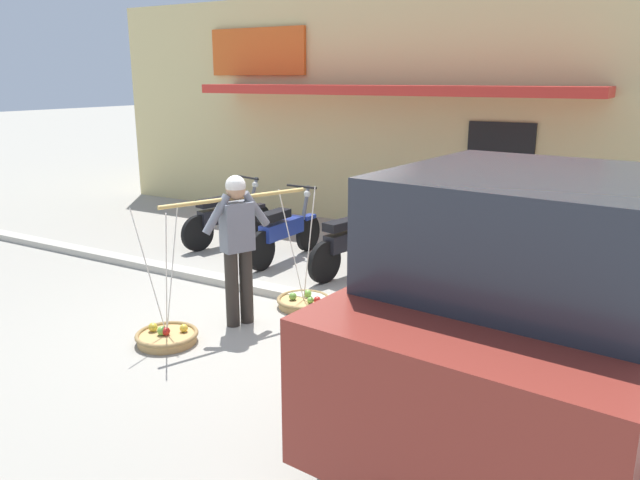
# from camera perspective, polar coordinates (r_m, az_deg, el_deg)

# --- Properties ---
(ground_plane) EXTENTS (90.00, 90.00, 0.00)m
(ground_plane) POSITION_cam_1_polar(r_m,az_deg,el_deg) (7.10, -4.33, -7.45)
(ground_plane) COLOR #9E998C
(sidewalk_curb) EXTENTS (20.00, 0.24, 0.10)m
(sidewalk_curb) POSITION_cam_1_polar(r_m,az_deg,el_deg) (7.63, -1.36, -5.39)
(sidewalk_curb) COLOR #BAB4A5
(sidewalk_curb) RESTS_ON ground
(fruit_vendor) EXTENTS (0.74, 1.63, 1.70)m
(fruit_vendor) POSITION_cam_1_polar(r_m,az_deg,el_deg) (6.73, -7.73, -0.02)
(fruit_vendor) COLOR #2D2823
(fruit_vendor) RESTS_ON ground
(fruit_basket_left_side) EXTENTS (0.66, 0.66, 1.45)m
(fruit_basket_left_side) POSITION_cam_1_polar(r_m,az_deg,el_deg) (7.44, -1.53, -5.73)
(fruit_basket_left_side) COLOR tan
(fruit_basket_left_side) RESTS_ON ground
(fruit_basket_right_side) EXTENTS (0.66, 0.66, 1.45)m
(fruit_basket_right_side) POSITION_cam_1_polar(r_m,az_deg,el_deg) (6.67, -14.15, -8.70)
(fruit_basket_right_side) COLOR tan
(fruit_basket_right_side) RESTS_ON ground
(motorcycle_nearest_shop) EXTENTS (0.63, 1.79, 1.09)m
(motorcycle_nearest_shop) POSITION_cam_1_polar(r_m,az_deg,el_deg) (10.23, -8.75, 2.08)
(motorcycle_nearest_shop) COLOR black
(motorcycle_nearest_shop) RESTS_ON ground
(motorcycle_second_in_row) EXTENTS (0.54, 1.82, 1.09)m
(motorcycle_second_in_row) POSITION_cam_1_polar(r_m,az_deg,el_deg) (9.21, -3.36, 0.79)
(motorcycle_second_in_row) COLOR black
(motorcycle_second_in_row) RESTS_ON ground
(motorcycle_third_in_row) EXTENTS (0.62, 1.79, 1.09)m
(motorcycle_third_in_row) POSITION_cam_1_polar(r_m,az_deg,el_deg) (8.60, 3.10, -0.23)
(motorcycle_third_in_row) COLOR black
(motorcycle_third_in_row) RESTS_ON ground
(motorcycle_end_of_row) EXTENTS (0.67, 1.77, 1.09)m
(motorcycle_end_of_row) POSITION_cam_1_polar(r_m,az_deg,el_deg) (8.58, 11.69, -0.57)
(motorcycle_end_of_row) COLOR black
(motorcycle_end_of_row) RESTS_ON ground
(parked_truck) EXTENTS (2.53, 4.87, 2.10)m
(parked_truck) POSITION_cam_1_polar(r_m,az_deg,el_deg) (5.17, 20.90, -4.91)
(parked_truck) COLOR maroon
(parked_truck) RESTS_ON ground
(storefront_building) EXTENTS (13.00, 6.00, 4.20)m
(storefront_building) POSITION_cam_1_polar(r_m,az_deg,el_deg) (13.54, 11.18, 12.12)
(storefront_building) COLOR #DBC684
(storefront_building) RESTS_ON ground
(wooden_crate) EXTENTS (0.44, 0.36, 0.32)m
(wooden_crate) POSITION_cam_1_polar(r_m,az_deg,el_deg) (8.56, 16.49, -2.97)
(wooden_crate) COLOR olive
(wooden_crate) RESTS_ON ground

